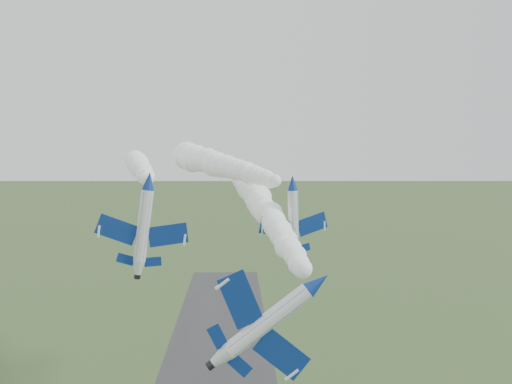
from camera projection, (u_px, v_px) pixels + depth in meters
jet_lead at (319, 283)px, 45.99m from camera, size 6.23×12.20×8.16m
smoke_trail_jet_lead at (262, 205)px, 83.30m from camera, size 11.24×69.78×4.82m
jet_pair_left at (149, 181)px, 74.98m from camera, size 12.07×14.37×3.69m
smoke_trail_jet_pair_left at (140, 168)px, 109.02m from camera, size 15.09×62.18×4.83m
jet_pair_right at (293, 183)px, 74.08m from camera, size 9.84×11.31×2.90m
smoke_trail_jet_pair_right at (220, 165)px, 102.69m from camera, size 25.92×55.24×5.69m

